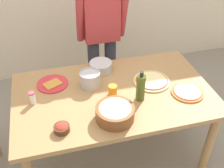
# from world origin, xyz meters

# --- Properties ---
(ground) EXTENTS (8.00, 8.00, 0.00)m
(ground) POSITION_xyz_m (0.00, 0.00, 0.00)
(ground) COLOR gray
(dining_table) EXTENTS (1.60, 0.96, 0.76)m
(dining_table) POSITION_xyz_m (0.00, 0.00, 0.67)
(dining_table) COLOR #A37A4C
(dining_table) RESTS_ON ground
(person_cook) EXTENTS (0.49, 0.25, 1.62)m
(person_cook) POSITION_xyz_m (0.08, 0.76, 0.94)
(person_cook) COLOR #2D2D38
(person_cook) RESTS_ON ground
(pizza_raw_on_board) EXTENTS (0.31, 0.31, 0.02)m
(pizza_raw_on_board) POSITION_xyz_m (0.35, 0.06, 0.77)
(pizza_raw_on_board) COLOR beige
(pizza_raw_on_board) RESTS_ON dining_table
(pizza_cooked_on_tray) EXTENTS (0.26, 0.26, 0.02)m
(pizza_cooked_on_tray) POSITION_xyz_m (0.57, -0.16, 0.77)
(pizza_cooked_on_tray) COLOR #C67A33
(pizza_cooked_on_tray) RESTS_ON dining_table
(plate_with_slice) EXTENTS (0.26, 0.26, 0.02)m
(plate_with_slice) POSITION_xyz_m (-0.47, 0.23, 0.77)
(plate_with_slice) COLOR red
(plate_with_slice) RESTS_ON dining_table
(popcorn_bowl) EXTENTS (0.28, 0.28, 0.11)m
(popcorn_bowl) POSITION_xyz_m (-0.07, -0.29, 0.82)
(popcorn_bowl) COLOR brown
(popcorn_bowl) RESTS_ON dining_table
(mixing_bowl_steel) EXTENTS (0.20, 0.20, 0.08)m
(mixing_bowl_steel) POSITION_xyz_m (-0.03, 0.34, 0.80)
(mixing_bowl_steel) COLOR #B7B7BC
(mixing_bowl_steel) RESTS_ON dining_table
(small_sauce_bowl) EXTENTS (0.11, 0.11, 0.06)m
(small_sauce_bowl) POSITION_xyz_m (-0.45, -0.31, 0.79)
(small_sauce_bowl) COLOR #4C2D1E
(small_sauce_bowl) RESTS_ON dining_table
(olive_oil_bottle) EXTENTS (0.07, 0.07, 0.26)m
(olive_oil_bottle) POSITION_xyz_m (0.18, -0.13, 0.87)
(olive_oil_bottle) COLOR #47561E
(olive_oil_bottle) RESTS_ON dining_table
(steel_pot) EXTENTS (0.17, 0.17, 0.13)m
(steel_pot) POSITION_xyz_m (-0.16, 0.14, 0.83)
(steel_pot) COLOR #B7B7BC
(steel_pot) RESTS_ON dining_table
(cup_orange) EXTENTS (0.07, 0.07, 0.08)m
(cup_orange) POSITION_xyz_m (-0.01, -0.02, 0.80)
(cup_orange) COLOR orange
(cup_orange) RESTS_ON dining_table
(salt_shaker) EXTENTS (0.04, 0.04, 0.11)m
(salt_shaker) POSITION_xyz_m (-0.63, 0.03, 0.81)
(salt_shaker) COLOR white
(salt_shaker) RESTS_ON dining_table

